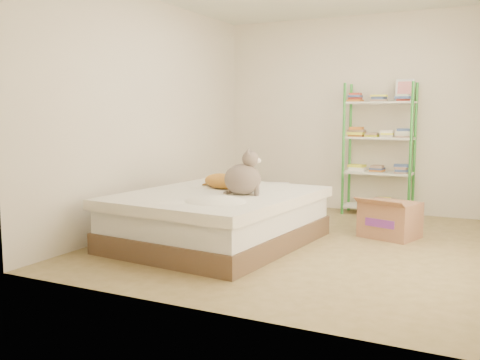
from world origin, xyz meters
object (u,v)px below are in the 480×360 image
Objects in this scene: bed at (218,218)px; orange_cat at (222,179)px; cardboard_box at (390,219)px; shelf_unit at (379,147)px; grey_cat at (243,172)px; white_bin at (277,196)px.

bed is 0.46m from orange_cat.
cardboard_box is (1.61, 0.78, -0.43)m from orange_cat.
cardboard_box is at bearing -72.39° from shelf_unit.
orange_cat is at bearing 32.47° from grey_cat.
shelf_unit reaches higher than grey_cat.
bed reaches higher than white_bin.
grey_cat is at bearing 1.73° from bed.
bed is 3.32× the size of cardboard_box.
shelf_unit is 4.64× the size of white_bin.
bed is 4.95× the size of grey_cat.
bed is 2.62m from shelf_unit.
grey_cat is at bearing -76.42° from white_bin.
grey_cat is at bearing -122.33° from cardboard_box.
white_bin is at bearing 101.10° from bed.
white_bin is (-1.74, 1.07, -0.01)m from cardboard_box.
orange_cat is 0.49m from grey_cat.
grey_cat reaches higher than bed.
bed is 0.56m from grey_cat.
grey_cat is 2.26m from white_bin.
white_bin is (-0.23, 2.11, -0.08)m from bed.
grey_cat is 1.71m from cardboard_box.
grey_cat reaches higher than orange_cat.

